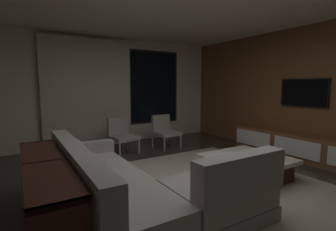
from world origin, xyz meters
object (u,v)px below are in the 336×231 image
accent_chair_by_curtain (121,134)px  media_console (305,149)px  console_table_behind_couch (46,192)px  book_stack_on_coffee_table (262,156)px  accent_chair_near_window (164,130)px  sectional_couch (135,189)px  coffee_table (247,167)px  mounted_tv (304,93)px

accent_chair_by_curtain → media_console: bearing=-40.9°
accent_chair_by_curtain → console_table_behind_couch: size_ratio=0.37×
book_stack_on_coffee_table → accent_chair_near_window: bearing=94.2°
sectional_couch → media_console: sectional_couch is taller
book_stack_on_coffee_table → coffee_table: bearing=121.9°
book_stack_on_coffee_table → accent_chair_by_curtain: (-1.27, 2.73, 0.04)m
accent_chair_by_curtain → media_console: 3.80m
accent_chair_by_curtain → sectional_couch: bearing=-107.7°
accent_chair_near_window → mounted_tv: mounted_tv is taller
console_table_behind_couch → accent_chair_near_window: bearing=40.5°
coffee_table → accent_chair_near_window: 2.48m
book_stack_on_coffee_table → mounted_tv: size_ratio=0.31×
accent_chair_near_window → accent_chair_by_curtain: bearing=176.1°
accent_chair_near_window → accent_chair_by_curtain: 1.07m
accent_chair_by_curtain → mounted_tv: bearing=-36.9°
sectional_couch → book_stack_on_coffee_table: bearing=-3.5°
book_stack_on_coffee_table → mounted_tv: 2.07m
accent_chair_near_window → console_table_behind_couch: accent_chair_near_window is taller
sectional_couch → media_console: bearing=1.8°
book_stack_on_coffee_table → accent_chair_by_curtain: size_ratio=0.38×
mounted_tv → accent_chair_near_window: bearing=131.8°
mounted_tv → coffee_table: bearing=-172.5°
accent_chair_by_curtain → console_table_behind_couch: (-1.75, -2.48, -0.01)m
mounted_tv → console_table_behind_couch: (-4.80, -0.19, -0.93)m
coffee_table → sectional_couch: bearing=-178.1°
accent_chair_near_window → console_table_behind_couch: bearing=-139.5°
mounted_tv → console_table_behind_couch: mounted_tv is taller
sectional_couch → mounted_tv: (3.89, 0.32, 1.06)m
sectional_couch → mounted_tv: mounted_tv is taller
console_table_behind_couch → book_stack_on_coffee_table: bearing=-4.9°
accent_chair_by_curtain → mounted_tv: size_ratio=0.80×
accent_chair_near_window → accent_chair_by_curtain: size_ratio=1.00×
sectional_couch → console_table_behind_couch: size_ratio=1.19×
sectional_couch → mounted_tv: bearing=4.7°
book_stack_on_coffee_table → media_console: size_ratio=0.10×
accent_chair_near_window → accent_chair_by_curtain: (-1.07, 0.07, 0.00)m
sectional_couch → book_stack_on_coffee_table: size_ratio=8.37×
book_stack_on_coffee_table → media_console: media_console is taller
accent_chair_near_window → console_table_behind_couch: (-2.82, -2.40, -0.01)m
sectional_couch → media_console: (3.71, 0.12, -0.04)m
accent_chair_by_curtain → mounted_tv: (3.05, -2.29, 0.92)m
coffee_table → accent_chair_near_window: (-0.07, 2.47, 0.25)m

